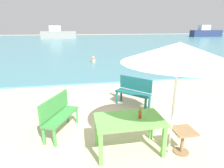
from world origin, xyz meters
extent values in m
plane|color=beige|center=(0.00, 0.00, 0.00)|extent=(120.00, 120.00, 0.00)
cube|color=teal|center=(0.00, 30.00, 0.04)|extent=(120.00, 50.00, 0.08)
cube|color=#60B24C|center=(-0.37, 0.07, 0.73)|extent=(1.40, 0.80, 0.06)
cube|color=#60B24C|center=(-1.01, -0.27, 0.35)|extent=(0.08, 0.08, 0.70)
cube|color=#60B24C|center=(0.27, -0.27, 0.35)|extent=(0.08, 0.08, 0.70)
cube|color=#60B24C|center=(-1.01, 0.41, 0.35)|extent=(0.08, 0.08, 0.70)
cube|color=#60B24C|center=(0.27, 0.41, 0.35)|extent=(0.08, 0.08, 0.70)
cylinder|color=brown|center=(-0.15, 0.05, 0.84)|extent=(0.06, 0.06, 0.16)
cone|color=brown|center=(-0.15, 0.05, 0.92)|extent=(0.06, 0.06, 0.03)
cylinder|color=brown|center=(-0.15, 0.05, 0.97)|extent=(0.03, 0.03, 0.09)
cylinder|color=red|center=(-0.15, 0.05, 0.83)|extent=(0.07, 0.07, 0.05)
cylinder|color=gold|center=(-0.15, 0.05, 1.02)|extent=(0.03, 0.03, 0.01)
cylinder|color=silver|center=(0.45, -0.17, 1.15)|extent=(0.04, 0.04, 2.30)
cone|color=white|center=(0.45, -0.17, 2.12)|extent=(2.10, 2.10, 0.36)
cube|color=olive|center=(0.72, -0.21, 0.52)|extent=(0.44, 0.44, 0.04)
cylinder|color=olive|center=(0.72, -0.21, 0.25)|extent=(0.07, 0.07, 0.50)
cylinder|color=olive|center=(0.72, -0.21, 0.01)|extent=(0.32, 0.32, 0.03)
cube|color=#196066|center=(0.40, 2.35, 0.45)|extent=(1.08, 1.12, 0.05)
cube|color=#196066|center=(0.51, 2.46, 0.73)|extent=(0.85, 0.90, 0.44)
cube|color=#196066|center=(-0.08, 2.66, 0.21)|extent=(0.06, 0.06, 0.42)
cube|color=#196066|center=(0.67, 1.86, 0.21)|extent=(0.06, 0.06, 0.42)
cube|color=#196066|center=(0.12, 2.85, 0.21)|extent=(0.06, 0.06, 0.42)
cube|color=#196066|center=(0.87, 2.05, 0.21)|extent=(0.06, 0.06, 0.42)
cube|color=#3D8C42|center=(-1.82, 1.05, 0.45)|extent=(0.86, 1.24, 0.05)
cube|color=#3D8C42|center=(-1.96, 1.12, 0.73)|extent=(0.57, 1.09, 0.44)
cube|color=#3D8C42|center=(-1.94, 0.50, 0.21)|extent=(0.06, 0.06, 0.42)
cube|color=#3D8C42|center=(-1.45, 1.48, 0.21)|extent=(0.06, 0.06, 0.42)
cube|color=#3D8C42|center=(-2.19, 0.62, 0.21)|extent=(0.06, 0.06, 0.42)
cube|color=#3D8C42|center=(-1.70, 1.61, 0.21)|extent=(0.06, 0.06, 0.42)
cylinder|color=tan|center=(-0.22, 10.33, 0.18)|extent=(0.34, 0.34, 0.20)
sphere|color=tan|center=(-0.22, 10.33, 0.39)|extent=(0.21, 0.21, 0.21)
cube|color=gray|center=(-4.91, 38.70, 0.81)|extent=(7.14, 1.95, 1.46)
cube|color=silver|center=(-5.56, 38.70, 2.11)|extent=(2.27, 1.46, 1.14)
cube|color=navy|center=(29.95, 39.20, 0.85)|extent=(7.57, 2.07, 1.55)
cube|color=silver|center=(29.27, 39.20, 2.23)|extent=(2.41, 1.55, 1.20)
camera|label=1|loc=(-1.35, -3.27, 2.57)|focal=30.09mm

